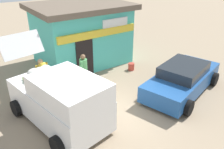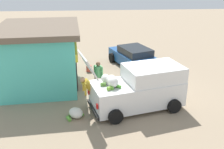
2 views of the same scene
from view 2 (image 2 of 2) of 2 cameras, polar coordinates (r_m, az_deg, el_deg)
ground_plane at (r=13.80m, az=7.17°, el=-3.19°), size 60.00×60.00×0.00m
storefront_bar at (r=14.24m, az=-15.44°, el=4.10°), size 5.34×4.48×3.23m
delivery_van at (r=11.63m, az=6.22°, el=-2.91°), size 2.94×4.76×2.76m
parked_sedan at (r=16.72m, az=5.07°, el=3.71°), size 4.74×3.23×1.30m
vendor_standing at (r=13.02m, az=-3.03°, el=-0.04°), size 0.48×0.48×1.64m
customer_bending at (r=11.58m, az=-5.08°, el=-3.18°), size 0.61×0.73×1.52m
unloaded_banana_pile at (r=11.16m, az=-8.06°, el=-8.47°), size 0.84×0.84×0.44m
paint_bucket at (r=16.05m, az=-5.14°, el=1.30°), size 0.33×0.33×0.38m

